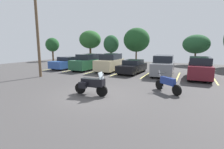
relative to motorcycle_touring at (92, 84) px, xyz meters
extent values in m
cube|color=#423F3F|center=(0.13, 0.03, -0.70)|extent=(44.00, 44.00, 0.10)
cylinder|color=black|center=(0.65, 0.02, -0.32)|extent=(0.67, 0.14, 0.67)
cylinder|color=black|center=(-0.80, -0.02, -0.32)|extent=(0.67, 0.14, 0.67)
cube|color=black|center=(-0.08, 0.00, 0.10)|extent=(1.10, 0.41, 0.47)
cylinder|color=#B2B2B7|center=(0.53, 0.01, 0.10)|extent=(0.52, 0.08, 1.14)
cylinder|color=black|center=(0.45, 0.01, 0.51)|extent=(0.05, 0.62, 0.04)
cube|color=black|center=(0.55, 0.01, 0.14)|extent=(0.45, 0.47, 0.42)
cube|color=#B2C1CC|center=(0.60, 0.02, 0.55)|extent=(0.17, 0.44, 0.39)
cube|color=black|center=(-0.41, 0.32, -0.02)|extent=(0.45, 0.25, 0.36)
cube|color=black|center=(-0.40, -0.34, -0.02)|extent=(0.45, 0.25, 0.36)
cylinder|color=black|center=(3.32, 2.96, -0.33)|extent=(0.56, 0.51, 0.64)
cylinder|color=black|center=(4.46, 1.99, -0.33)|extent=(0.56, 0.51, 0.64)
cube|color=navy|center=(3.89, 2.47, 0.07)|extent=(1.01, 0.91, 0.44)
cylinder|color=#B2B2B7|center=(3.41, 2.88, 0.07)|extent=(0.43, 0.38, 1.11)
cylinder|color=black|center=(3.47, 2.83, 0.47)|extent=(0.43, 0.50, 0.04)
cube|color=#EAE066|center=(-10.52, 8.53, -0.65)|extent=(0.12, 5.01, 0.01)
cube|color=#EAE066|center=(-7.59, 8.53, -0.65)|extent=(0.12, 5.01, 0.01)
cube|color=#EAE066|center=(-4.67, 8.53, -0.65)|extent=(0.12, 5.01, 0.01)
cube|color=#EAE066|center=(-1.75, 8.53, -0.65)|extent=(0.12, 5.01, 0.01)
cube|color=#EAE066|center=(1.17, 8.53, -0.65)|extent=(0.12, 5.01, 0.01)
cube|color=#EAE066|center=(4.10, 8.53, -0.65)|extent=(0.12, 5.01, 0.01)
cube|color=#EAE066|center=(7.02, 8.53, -0.65)|extent=(0.12, 5.01, 0.01)
cube|color=#2D519E|center=(-8.96, 8.49, -0.03)|extent=(2.06, 4.34, 0.83)
cube|color=black|center=(-8.94, 8.81, 0.61)|extent=(1.83, 2.20, 0.45)
cylinder|color=black|center=(-8.18, 7.01, -0.34)|extent=(0.24, 0.64, 0.63)
cylinder|color=black|center=(-9.83, 7.07, -0.34)|extent=(0.24, 0.64, 0.63)
cylinder|color=black|center=(-8.08, 9.91, -0.34)|extent=(0.24, 0.64, 0.63)
cylinder|color=black|center=(-9.73, 9.97, -0.34)|extent=(0.24, 0.64, 0.63)
cube|color=#235638|center=(-5.98, 8.67, 0.08)|extent=(1.98, 4.77, 1.03)
cube|color=black|center=(-5.97, 9.07, 0.91)|extent=(1.79, 3.14, 0.62)
cylinder|color=black|center=(-5.22, 7.05, -0.32)|extent=(0.24, 0.68, 0.68)
cylinder|color=black|center=(-6.82, 7.09, -0.32)|extent=(0.24, 0.68, 0.68)
cylinder|color=black|center=(-5.13, 10.25, -0.32)|extent=(0.24, 0.68, 0.68)
cylinder|color=black|center=(-6.73, 10.30, -0.32)|extent=(0.24, 0.68, 0.68)
cube|color=#C1B289|center=(-3.07, 8.69, 0.13)|extent=(2.02, 4.42, 1.11)
cube|color=black|center=(-3.08, 8.99, 1.00)|extent=(1.81, 2.64, 0.62)
cylinder|color=black|center=(-2.21, 7.23, -0.30)|extent=(0.24, 0.72, 0.72)
cylinder|color=black|center=(-3.82, 7.18, -0.30)|extent=(0.24, 0.72, 0.72)
cylinder|color=black|center=(-2.32, 10.20, -0.30)|extent=(0.24, 0.72, 0.72)
cylinder|color=black|center=(-3.93, 10.14, -0.30)|extent=(0.24, 0.72, 0.72)
cube|color=black|center=(-0.38, 8.50, -0.06)|extent=(2.06, 4.42, 0.72)
cube|color=black|center=(-0.37, 8.72, 0.52)|extent=(1.77, 2.11, 0.45)
cylinder|color=black|center=(0.29, 6.99, -0.30)|extent=(0.26, 0.72, 0.71)
cylinder|color=black|center=(-1.24, 7.09, -0.30)|extent=(0.26, 0.72, 0.71)
cylinder|color=black|center=(0.48, 9.92, -0.30)|extent=(0.26, 0.72, 0.71)
cylinder|color=black|center=(-1.06, 10.02, -0.30)|extent=(0.26, 0.72, 0.71)
cube|color=slate|center=(2.68, 8.62, 0.09)|extent=(2.11, 4.65, 1.09)
cube|color=black|center=(2.66, 9.00, 0.95)|extent=(1.86, 2.76, 0.63)
cylinder|color=black|center=(3.57, 7.12, -0.34)|extent=(0.25, 0.64, 0.62)
cylinder|color=black|center=(1.97, 7.03, -0.34)|extent=(0.25, 0.64, 0.62)
cylinder|color=black|center=(3.40, 10.22, -0.34)|extent=(0.25, 0.64, 0.62)
cylinder|color=black|center=(1.80, 10.13, -0.34)|extent=(0.25, 0.64, 0.62)
cube|color=maroon|center=(5.79, 8.19, 0.10)|extent=(1.82, 4.47, 1.04)
cube|color=black|center=(5.79, 8.45, 0.92)|extent=(1.68, 2.86, 0.59)
cylinder|color=black|center=(6.57, 6.67, -0.30)|extent=(0.22, 0.71, 0.71)
cylinder|color=black|center=(5.01, 6.67, -0.30)|extent=(0.22, 0.71, 0.71)
cylinder|color=black|center=(6.58, 9.71, -0.30)|extent=(0.22, 0.71, 0.71)
cylinder|color=black|center=(5.02, 9.71, -0.30)|extent=(0.22, 0.71, 0.71)
cylinder|color=brown|center=(-7.49, 3.06, 3.70)|extent=(0.24, 0.24, 8.71)
cylinder|color=#4C3823|center=(-8.44, 20.36, 0.13)|extent=(0.42, 0.42, 1.57)
ellipsoid|color=#23512D|center=(-8.44, 20.36, 2.50)|extent=(2.81, 2.81, 3.18)
cylinder|color=#4C3823|center=(-12.57, 19.73, 0.50)|extent=(0.38, 0.38, 2.30)
ellipsoid|color=#285B28|center=(-12.57, 19.73, 3.33)|extent=(4.10, 4.10, 3.36)
cylinder|color=#4C3823|center=(-18.60, 16.12, 0.22)|extent=(0.31, 0.31, 1.75)
ellipsoid|color=#1E4C23|center=(-18.60, 16.12, 2.37)|extent=(2.47, 2.47, 2.56)
cylinder|color=#4C3823|center=(-3.47, 19.83, 0.25)|extent=(0.24, 0.24, 1.81)
ellipsoid|color=#1E4C23|center=(-3.47, 19.83, 3.15)|extent=(4.35, 4.35, 3.98)
cylinder|color=#4C3823|center=(5.59, 20.33, 0.18)|extent=(0.24, 0.24, 1.67)
ellipsoid|color=#23512D|center=(5.59, 20.33, 2.42)|extent=(3.83, 3.83, 2.80)
camera|label=1|loc=(5.08, -8.08, 2.19)|focal=27.07mm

